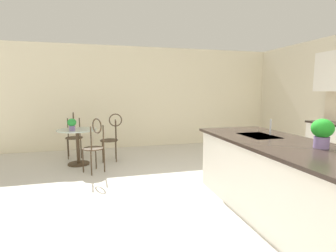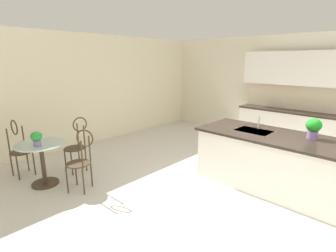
{
  "view_description": "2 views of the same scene",
  "coord_description": "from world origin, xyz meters",
  "px_view_note": "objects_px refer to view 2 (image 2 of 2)",
  "views": [
    {
      "loc": [
        2.78,
        -1.24,
        1.52
      ],
      "look_at": [
        -0.71,
        -0.31,
        1.03
      ],
      "focal_mm": 27.45,
      "sensor_mm": 36.0,
      "label": 1
    },
    {
      "loc": [
        1.56,
        -3.19,
        2.09
      ],
      "look_at": [
        -0.77,
        -0.72,
        1.21
      ],
      "focal_mm": 27.4,
      "sensor_mm": 36.0,
      "label": 2
    }
  ],
  "objects_px": {
    "chair_by_island": "(81,157)",
    "bistro_table": "(42,160)",
    "potted_plant_counter_near": "(313,127)",
    "chair_near_window": "(19,146)",
    "chair_toward_desk": "(77,142)",
    "potted_plant_on_table": "(36,138)"
  },
  "relations": [
    {
      "from": "chair_by_island",
      "to": "bistro_table",
      "type": "bearing_deg",
      "value": -152.31
    },
    {
      "from": "chair_toward_desk",
      "to": "potted_plant_on_table",
      "type": "bearing_deg",
      "value": -73.41
    },
    {
      "from": "bistro_table",
      "to": "chair_near_window",
      "type": "height_order",
      "value": "chair_near_window"
    },
    {
      "from": "bistro_table",
      "to": "chair_toward_desk",
      "type": "height_order",
      "value": "chair_toward_desk"
    },
    {
      "from": "chair_near_window",
      "to": "potted_plant_on_table",
      "type": "height_order",
      "value": "chair_near_window"
    },
    {
      "from": "potted_plant_on_table",
      "to": "chair_toward_desk",
      "type": "bearing_deg",
      "value": 106.59
    },
    {
      "from": "potted_plant_on_table",
      "to": "chair_near_window",
      "type": "bearing_deg",
      "value": -176.63
    },
    {
      "from": "bistro_table",
      "to": "chair_toward_desk",
      "type": "relative_size",
      "value": 0.77
    },
    {
      "from": "potted_plant_counter_near",
      "to": "chair_toward_desk",
      "type": "bearing_deg",
      "value": -149.5
    },
    {
      "from": "bistro_table",
      "to": "chair_near_window",
      "type": "relative_size",
      "value": 0.77
    },
    {
      "from": "bistro_table",
      "to": "potted_plant_counter_near",
      "type": "relative_size",
      "value": 2.54
    },
    {
      "from": "potted_plant_on_table",
      "to": "potted_plant_counter_near",
      "type": "bearing_deg",
      "value": 41.09
    },
    {
      "from": "chair_toward_desk",
      "to": "potted_plant_counter_near",
      "type": "distance_m",
      "value": 4.07
    },
    {
      "from": "bistro_table",
      "to": "potted_plant_counter_near",
      "type": "xyz_separation_m",
      "value": [
        3.35,
        2.74,
        0.65
      ]
    },
    {
      "from": "bistro_table",
      "to": "chair_toward_desk",
      "type": "distance_m",
      "value": 0.72
    },
    {
      "from": "chair_near_window",
      "to": "bistro_table",
      "type": "bearing_deg",
      "value": 10.77
    },
    {
      "from": "chair_toward_desk",
      "to": "potted_plant_counter_near",
      "type": "height_order",
      "value": "potted_plant_counter_near"
    },
    {
      "from": "chair_near_window",
      "to": "potted_plant_on_table",
      "type": "xyz_separation_m",
      "value": [
        0.8,
        0.05,
        0.31
      ]
    },
    {
      "from": "chair_near_window",
      "to": "chair_toward_desk",
      "type": "xyz_separation_m",
      "value": [
        0.57,
        0.83,
        0.0
      ]
    },
    {
      "from": "potted_plant_on_table",
      "to": "chair_by_island",
      "type": "bearing_deg",
      "value": 37.96
    },
    {
      "from": "chair_toward_desk",
      "to": "potted_plant_counter_near",
      "type": "relative_size",
      "value": 3.31
    },
    {
      "from": "bistro_table",
      "to": "chair_toward_desk",
      "type": "bearing_deg",
      "value": 99.83
    }
  ]
}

